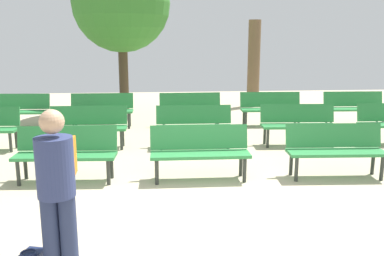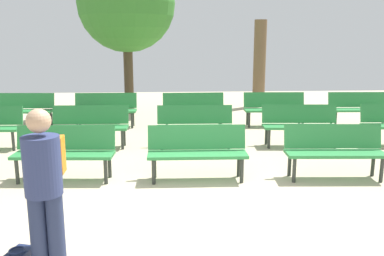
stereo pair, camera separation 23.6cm
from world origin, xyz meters
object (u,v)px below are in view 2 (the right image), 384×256
(tree_0, at_px, (259,64))
(visitor_with_backpack, at_px, (45,184))
(bench_r0_c1, at_px, (65,149))
(bench_r2_c3, at_px, (275,107))
(bench_r1_c1, at_px, (90,124))
(bench_r2_c0, at_px, (22,108))
(bench_r1_c3, at_px, (300,123))
(bench_r0_c3, at_px, (334,148))
(bench_r2_c1, at_px, (106,108))
(bench_r0_c2, at_px, (197,149))
(bench_r1_c2, at_px, (195,123))
(bench_r2_c4, at_px, (360,107))
(tree_2, at_px, (126,4))
(bench_r2_c2, at_px, (193,107))

(tree_0, height_order, visitor_with_backpack, tree_0)
(bench_r0_c1, relative_size, bench_r2_c3, 1.00)
(bench_r1_c1, distance_m, bench_r2_c0, 3.05)
(bench_r1_c1, xyz_separation_m, bench_r1_c3, (4.47, -0.16, 0.00))
(bench_r0_c3, height_order, tree_0, tree_0)
(visitor_with_backpack, bearing_deg, bench_r2_c1, -88.03)
(bench_r0_c2, bearing_deg, bench_r2_c0, 134.94)
(bench_r1_c2, height_order, bench_r2_c0, same)
(bench_r0_c3, xyz_separation_m, bench_r2_c4, (2.35, 4.14, 0.00))
(tree_2, bearing_deg, bench_r2_c2, -48.71)
(bench_r2_c1, xyz_separation_m, visitor_with_backpack, (0.47, -7.07, 0.43))
(bench_r2_c0, height_order, tree_0, tree_0)
(bench_r0_c2, xyz_separation_m, visitor_with_backpack, (-1.61, -2.78, 0.43))
(bench_r1_c1, bearing_deg, tree_2, 84.56)
(bench_r1_c2, height_order, bench_r2_c3, same)
(bench_r0_c1, relative_size, bench_r2_c0, 1.00)
(bench_r1_c3, height_order, visitor_with_backpack, visitor_with_backpack)
(tree_2, bearing_deg, bench_r1_c2, -67.44)
(bench_r0_c2, distance_m, bench_r2_c3, 4.77)
(bench_r0_c1, relative_size, bench_r1_c2, 1.01)
(bench_r0_c3, xyz_separation_m, bench_r2_c0, (-6.49, 4.46, 0.00))
(bench_r0_c3, xyz_separation_m, bench_r2_c2, (-2.04, 4.27, 0.00))
(tree_0, distance_m, visitor_with_backpack, 11.05)
(bench_r0_c3, relative_size, tree_2, 0.34)
(bench_r0_c1, xyz_separation_m, visitor_with_backpack, (0.53, -2.89, 0.43))
(bench_r0_c1, height_order, tree_2, tree_2)
(bench_r2_c0, height_order, visitor_with_backpack, visitor_with_backpack)
(bench_r0_c2, bearing_deg, tree_2, 105.50)
(bench_r0_c3, height_order, bench_r2_c1, same)
(bench_r0_c1, relative_size, bench_r0_c2, 1.01)
(bench_r1_c1, height_order, bench_r1_c3, same)
(bench_r0_c2, xyz_separation_m, bench_r2_c3, (2.34, 4.16, 0.00))
(bench_r2_c3, bearing_deg, bench_r2_c2, -178.89)
(bench_r1_c2, bearing_deg, tree_2, 113.59)
(bench_r1_c3, xyz_separation_m, tree_2, (-4.01, 4.27, 2.77))
(bench_r1_c3, distance_m, bench_r2_c3, 2.12)
(bench_r1_c3, distance_m, tree_2, 6.47)
(bench_r2_c1, bearing_deg, bench_r2_c4, -1.09)
(bench_r0_c2, bearing_deg, bench_r2_c4, 42.29)
(bench_r0_c1, bearing_deg, bench_r2_c3, 45.35)
(bench_r2_c3, bearing_deg, bench_r2_c0, -179.80)
(bench_r0_c1, distance_m, bench_r1_c1, 2.09)
(bench_r0_c3, distance_m, bench_r2_c2, 4.74)
(bench_r2_c3, bearing_deg, bench_r1_c1, -154.12)
(bench_r1_c3, xyz_separation_m, visitor_with_backpack, (-3.97, -4.83, 0.43))
(bench_r2_c4, height_order, visitor_with_backpack, visitor_with_backpack)
(bench_r1_c2, relative_size, tree_2, 0.34)
(bench_r2_c2, height_order, tree_2, tree_2)
(bench_r2_c0, xyz_separation_m, tree_2, (2.59, 1.93, 2.77))
(bench_r1_c1, xyz_separation_m, bench_r2_c1, (0.03, 2.09, 0.00))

